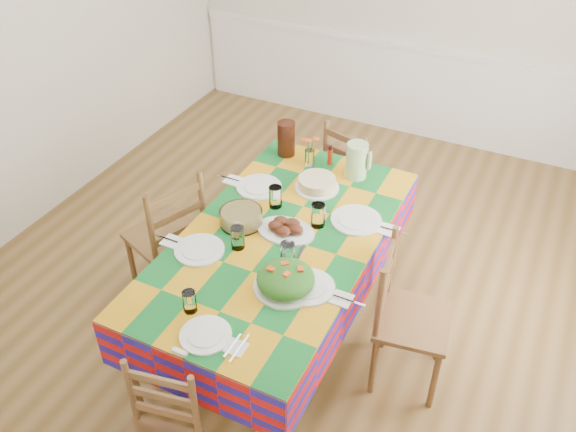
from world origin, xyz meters
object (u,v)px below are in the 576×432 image
object	(u,v)px
chair_left	(169,238)
tea_pitcher	(286,139)
green_pitcher	(357,160)
chair_right	(406,319)
chair_far	(353,176)
dining_table	(279,248)
meat_platter	(286,228)

from	to	relation	value
chair_left	tea_pitcher	bearing A→B (deg)	174.97
green_pitcher	chair_left	size ratio (longest dim) A/B	0.24
chair_right	chair_left	bearing A→B (deg)	81.88
chair_left	chair_far	bearing A→B (deg)	169.82
chair_left	chair_right	bearing A→B (deg)	111.78
dining_table	chair_right	bearing A→B (deg)	-0.47
meat_platter	green_pitcher	distance (m)	0.78
green_pitcher	chair_left	bearing A→B (deg)	-140.01
meat_platter	chair_right	bearing A→B (deg)	-4.57
tea_pitcher	chair_left	world-z (taller)	tea_pitcher
meat_platter	chair_far	distance (m)	1.30
chair_far	chair_left	world-z (taller)	chair_left
meat_platter	chair_left	distance (m)	0.90
chair_left	chair_right	xyz separation A→B (m)	(1.65, 0.01, -0.02)
dining_table	green_pitcher	xyz separation A→B (m)	(0.17, 0.82, 0.22)
meat_platter	chair_far	size ratio (longest dim) A/B	0.39
green_pitcher	tea_pitcher	xyz separation A→B (m)	(-0.55, 0.05, 0.00)
meat_platter	tea_pitcher	size ratio (longest dim) A/B	1.44
chair_far	chair_right	distance (m)	1.55
green_pitcher	tea_pitcher	distance (m)	0.56
dining_table	chair_right	distance (m)	0.85
green_pitcher	chair_right	xyz separation A→B (m)	(0.65, -0.83, -0.44)
meat_platter	chair_far	xyz separation A→B (m)	(-0.03, 1.25, -0.36)
dining_table	green_pitcher	size ratio (longest dim) A/B	8.21
tea_pitcher	chair_left	distance (m)	1.08
chair_far	green_pitcher	bearing A→B (deg)	127.22
dining_table	chair_far	xyz separation A→B (m)	(-0.01, 1.30, -0.25)
dining_table	chair_left	distance (m)	0.85
dining_table	green_pitcher	bearing A→B (deg)	78.11
tea_pitcher	chair_left	xyz separation A→B (m)	(-0.44, -0.89, -0.42)
chair_left	dining_table	bearing A→B (deg)	112.62
tea_pitcher	chair_far	distance (m)	0.73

